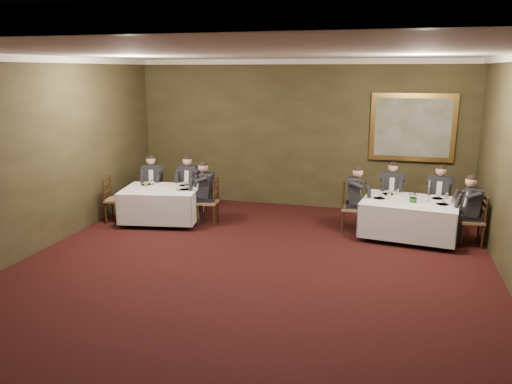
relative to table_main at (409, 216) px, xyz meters
The scene contains 27 objects.
ground 4.10m from the table_main, 129.15° to the right, with size 10.00×10.00×0.00m, color black.
ceiling 5.09m from the table_main, 129.15° to the right, with size 8.00×10.00×0.10m, color silver.
back_wall 3.42m from the table_main, 144.40° to the left, with size 8.00×0.10×3.50m, color #312A18.
left_wall 7.41m from the table_main, 154.33° to the right, with size 0.10×10.00×3.50m, color #312A18.
crown_molding 5.05m from the table_main, 129.15° to the right, with size 8.00×10.00×0.12m.
table_main is the anchor object (origin of this frame).
table_second 5.18m from the table_main, behind, with size 1.82×1.51×0.67m.
chair_main_backleft 1.06m from the table_main, 110.24° to the left, with size 0.45×0.43×1.00m.
diner_main_backleft 1.04m from the table_main, 110.47° to the left, with size 0.42×0.49×1.35m.
chair_main_backright 1.06m from the table_main, 54.95° to the left, with size 0.51×0.49×1.00m.
diner_main_backright 1.04m from the table_main, 54.68° to the left, with size 0.48×0.54×1.35m.
chair_main_endleft 1.16m from the table_main, behind, with size 0.45×0.47×1.00m.
diner_main_endleft 1.14m from the table_main, behind, with size 0.50×0.44×1.35m.
chair_main_endright 1.16m from the table_main, ahead, with size 0.44×0.46×1.00m.
diner_main_endright 1.14m from the table_main, ahead, with size 0.50×0.44×1.35m.
chair_sec_backleft 5.76m from the table_main, behind, with size 0.54×0.52×1.00m.
diner_sec_backleft 5.76m from the table_main, behind, with size 0.51×0.57×1.35m.
chair_sec_backright 4.92m from the table_main, behind, with size 0.45×0.43×1.00m.
diner_sec_backright 4.91m from the table_main, behind, with size 0.43×0.49×1.35m.
chair_sec_endright 4.17m from the table_main, behind, with size 0.47×0.48×1.00m.
diner_sec_endright 4.17m from the table_main, behind, with size 0.52×0.45×1.35m.
chair_sec_endleft 6.21m from the table_main, behind, with size 0.49×0.50×1.00m.
centerpiece 0.46m from the table_main, 66.96° to the right, with size 0.23×0.20×0.25m, color #2D5926.
candlestick 0.58m from the table_main, ahead, with size 0.06×0.06×0.43m.
place_setting_table_main 0.70m from the table_main, 129.26° to the left, with size 0.33×0.31×0.14m.
place_setting_table_second 5.62m from the table_main, behind, with size 0.33×0.31×0.14m.
painting 2.36m from the table_main, 90.00° to the left, with size 1.85×0.09×1.51m.
Camera 1 is at (2.16, -6.75, 3.25)m, focal length 35.00 mm.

